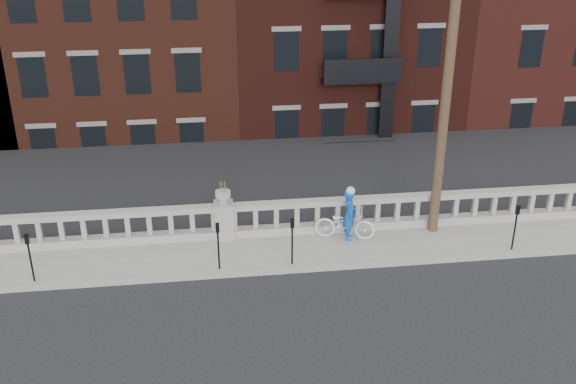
% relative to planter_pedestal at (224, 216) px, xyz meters
% --- Properties ---
extents(ground, '(120.00, 120.00, 0.00)m').
position_rel_planter_pedestal_xyz_m(ground, '(0.00, -3.95, -0.83)').
color(ground, black).
rests_on(ground, ground).
extents(sidewalk, '(32.00, 2.20, 0.15)m').
position_rel_planter_pedestal_xyz_m(sidewalk, '(0.00, -0.95, -0.76)').
color(sidewalk, gray).
rests_on(sidewalk, ground).
extents(balustrade, '(28.00, 0.34, 1.03)m').
position_rel_planter_pedestal_xyz_m(balustrade, '(0.00, 0.00, -0.19)').
color(balustrade, gray).
rests_on(balustrade, sidewalk).
extents(planter_pedestal, '(0.55, 0.55, 1.76)m').
position_rel_planter_pedestal_xyz_m(planter_pedestal, '(0.00, 0.00, 0.00)').
color(planter_pedestal, gray).
rests_on(planter_pedestal, sidewalk).
extents(lower_level, '(80.00, 44.00, 20.80)m').
position_rel_planter_pedestal_xyz_m(lower_level, '(0.56, 19.09, 1.80)').
color(lower_level, '#605E59').
rests_on(lower_level, ground).
extents(utility_pole, '(1.60, 0.28, 10.00)m').
position_rel_planter_pedestal_xyz_m(utility_pole, '(6.20, -0.35, 4.41)').
color(utility_pole, '#422D1E').
rests_on(utility_pole, sidewalk).
extents(parking_meter_a, '(0.10, 0.09, 1.36)m').
position_rel_planter_pedestal_xyz_m(parking_meter_a, '(-4.99, -1.80, 0.17)').
color(parking_meter_a, black).
rests_on(parking_meter_a, sidewalk).
extents(parking_meter_b, '(0.10, 0.09, 1.36)m').
position_rel_planter_pedestal_xyz_m(parking_meter_b, '(-0.22, -1.80, 0.17)').
color(parking_meter_b, black).
rests_on(parking_meter_b, sidewalk).
extents(parking_meter_c, '(0.10, 0.09, 1.36)m').
position_rel_planter_pedestal_xyz_m(parking_meter_c, '(1.74, -1.80, 0.17)').
color(parking_meter_c, black).
rests_on(parking_meter_c, sidewalk).
extents(parking_meter_d, '(0.10, 0.09, 1.36)m').
position_rel_planter_pedestal_xyz_m(parking_meter_d, '(8.02, -1.80, 0.17)').
color(parking_meter_d, black).
rests_on(parking_meter_d, sidewalk).
extents(bicycle, '(1.85, 1.06, 0.92)m').
position_rel_planter_pedestal_xyz_m(bicycle, '(3.47, -0.49, -0.22)').
color(bicycle, white).
rests_on(bicycle, sidewalk).
extents(cyclist, '(0.48, 0.62, 1.53)m').
position_rel_planter_pedestal_xyz_m(cyclist, '(3.58, -0.56, 0.09)').
color(cyclist, blue).
rests_on(cyclist, sidewalk).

